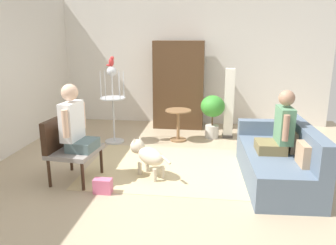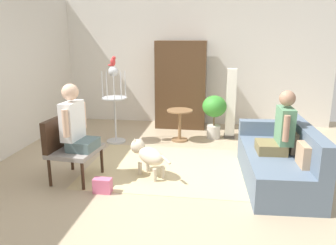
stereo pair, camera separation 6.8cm
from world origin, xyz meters
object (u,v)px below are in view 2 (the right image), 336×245
person_on_couch (281,129)px  bird_cage_stand (114,99)px  potted_plant (214,110)px  column_lamp (231,104)px  armoire_cabinet (181,85)px  person_on_armchair (75,122)px  dog (148,154)px  couch (280,161)px  handbag (103,186)px  armchair (68,143)px  round_end_table (180,121)px  parrot (113,61)px

person_on_couch → bird_cage_stand: (-2.74, 1.43, 0.05)m
potted_plant → bird_cage_stand: bearing=-164.2°
column_lamp → armoire_cabinet: 1.28m
armoire_cabinet → person_on_armchair: bearing=-110.3°
dog → bird_cage_stand: bearing=122.4°
couch → handbag: bearing=-163.2°
person_on_armchair → dog: person_on_armchair is taller
armchair → round_end_table: size_ratio=1.47×
parrot → column_lamp: bearing=15.8°
armchair → dog: size_ratio=1.32×
parrot → armoire_cabinet: bearing=49.6°
handbag → bird_cage_stand: bearing=102.3°
parrot → handbag: size_ratio=0.78×
dog → person_on_armchair: bearing=-162.9°
dog → potted_plant: potted_plant is taller
parrot → handbag: (0.45, -2.09, -1.42)m
person_on_couch → parrot: size_ratio=4.71×
person_on_armchair → potted_plant: person_on_armchair is taller
armchair → round_end_table: (1.35, 1.98, -0.15)m
column_lamp → bird_cage_stand: bearing=-164.2°
couch → person_on_armchair: bearing=-172.9°
dog → column_lamp: 2.42m
dog → potted_plant: size_ratio=0.79×
couch → dog: bearing=-178.2°
couch → round_end_table: size_ratio=3.13×
parrot → armchair: bearing=-95.3°
armchair → handbag: 0.84m
parrot → column_lamp: 2.39m
bird_cage_stand → column_lamp: bearing=15.8°
potted_plant → armoire_cabinet: (-0.74, 0.77, 0.38)m
column_lamp → couch: bearing=-72.6°
person_on_couch → parrot: 3.18m
person_on_armchair → round_end_table: (1.22, 1.99, -0.45)m
person_on_couch → bird_cage_stand: size_ratio=0.60×
armoire_cabinet → potted_plant: bearing=-46.4°
parrot → armoire_cabinet: size_ratio=0.10×
armchair → person_on_armchair: (0.14, -0.01, 0.31)m
couch → handbag: size_ratio=8.10×
armchair → column_lamp: column_lamp is taller
person_on_couch → armchair: bearing=-174.2°
bird_cage_stand → parrot: size_ratio=7.88×
column_lamp → armoire_cabinet: bearing=146.8°
potted_plant → column_lamp: (0.31, 0.09, 0.12)m
person_on_armchair → armoire_cabinet: bearing=69.7°
round_end_table → dog: 1.73m
column_lamp → handbag: size_ratio=5.81×
parrot → couch: bearing=-26.6°
potted_plant → armoire_cabinet: 1.13m
person_on_couch → armoire_cabinet: (-1.64, 2.72, 0.16)m
person_on_armchair → round_end_table: bearing=58.6°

